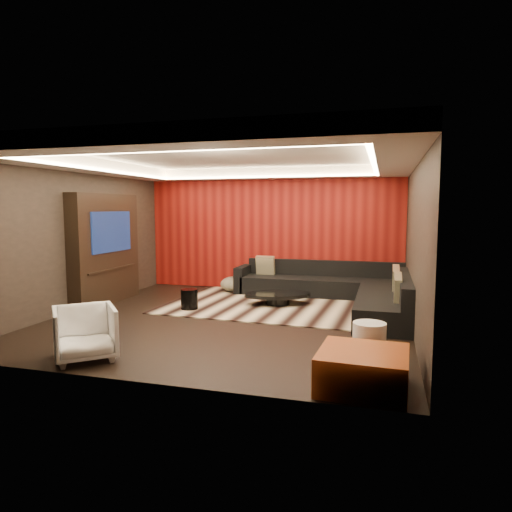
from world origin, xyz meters
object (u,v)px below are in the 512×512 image
(sectional_sofa, at_px, (341,290))
(coffee_table, at_px, (277,298))
(white_side_table, at_px, (369,343))
(armchair, at_px, (85,333))
(orange_ottoman, at_px, (363,370))
(drum_stool, at_px, (189,299))

(sectional_sofa, bearing_deg, coffee_table, -157.16)
(white_side_table, height_order, armchair, armchair)
(armchair, bearing_deg, orange_ottoman, -41.08)
(coffee_table, xyz_separation_m, orange_ottoman, (1.84, -3.86, 0.07))
(armchair, xyz_separation_m, sectional_sofa, (2.81, 4.36, -0.08))
(white_side_table, height_order, orange_ottoman, white_side_table)
(drum_stool, xyz_separation_m, white_side_table, (3.37, -2.13, 0.05))
(coffee_table, height_order, white_side_table, white_side_table)
(coffee_table, bearing_deg, orange_ottoman, -64.53)
(drum_stool, height_order, sectional_sofa, sectional_sofa)
(coffee_table, distance_m, white_side_table, 3.56)
(armchair, bearing_deg, drum_stool, 46.90)
(white_side_table, xyz_separation_m, armchair, (-3.48, -0.84, 0.09))
(coffee_table, distance_m, drum_stool, 1.75)
(drum_stool, bearing_deg, armchair, -92.02)
(armchair, bearing_deg, sectional_sofa, 16.14)
(coffee_table, relative_size, sectional_sofa, 0.36)
(coffee_table, bearing_deg, sectional_sofa, 22.84)
(orange_ottoman, bearing_deg, armchair, 180.00)
(drum_stool, xyz_separation_m, orange_ottoman, (3.34, -2.97, -0.00))
(sectional_sofa, bearing_deg, white_side_table, -79.33)
(coffee_table, distance_m, sectional_sofa, 1.32)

